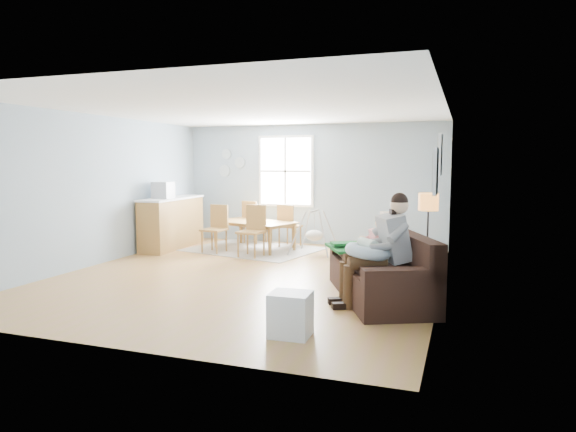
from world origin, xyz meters
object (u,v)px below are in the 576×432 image
at_px(storage_cube, 290,314).
at_px(chair_ne, 288,223).
at_px(floor_lamp, 428,210).
at_px(chair_nw, 253,219).
at_px(chair_se, 253,227).
at_px(chair_sw, 216,225).
at_px(baby_swing, 314,235).
at_px(counter, 172,222).
at_px(monitor, 163,190).
at_px(sofa, 384,275).
at_px(dining_table, 253,235).
at_px(toddler, 374,240).
at_px(father, 381,245).

height_order(storage_cube, chair_ne, chair_ne).
xyz_separation_m(floor_lamp, chair_nw, (-4.07, 3.08, -0.60)).
xyz_separation_m(chair_se, chair_nw, (-0.63, 1.45, -0.02)).
bearing_deg(chair_sw, baby_swing, 12.84).
distance_m(counter, monitor, 0.81).
bearing_deg(storage_cube, counter, 133.15).
xyz_separation_m(sofa, dining_table, (-3.23, 3.04, -0.02)).
relative_size(chair_sw, monitor, 2.61).
bearing_deg(chair_ne, baby_swing, -37.49).
xyz_separation_m(toddler, chair_sw, (-3.66, 2.36, -0.21)).
height_order(father, chair_ne, father).
relative_size(father, toddler, 1.65).
bearing_deg(father, sofa, 90.90).
bearing_deg(storage_cube, chair_sw, 125.33).
height_order(sofa, counter, counter).
height_order(sofa, chair_sw, chair_sw).
xyz_separation_m(toddler, dining_table, (-3.06, 2.87, -0.47)).
bearing_deg(storage_cube, floor_lamp, 64.33).
distance_m(father, floor_lamp, 1.22).
distance_m(father, monitor, 5.65).
bearing_deg(floor_lamp, chair_ne, 137.58).
bearing_deg(toddler, chair_nw, 133.20).
bearing_deg(chair_ne, chair_se, -103.16).
distance_m(father, dining_table, 4.71).
bearing_deg(baby_swing, toddler, -58.97).
relative_size(sofa, chair_se, 2.42).
xyz_separation_m(father, baby_swing, (-1.86, 3.32, -0.39)).
bearing_deg(floor_lamp, baby_swing, 136.12).
relative_size(counter, baby_swing, 2.21).
relative_size(chair_ne, counter, 0.47).
bearing_deg(counter, floor_lamp, -19.88).
relative_size(sofa, baby_swing, 2.73).
relative_size(floor_lamp, chair_sw, 1.44).
xyz_separation_m(sofa, chair_sw, (-3.83, 2.52, 0.24)).
distance_m(sofa, chair_sw, 4.59).
height_order(father, chair_nw, father).
bearing_deg(counter, monitor, -85.16).
bearing_deg(toddler, chair_ne, 125.90).
bearing_deg(counter, chair_nw, 37.15).
xyz_separation_m(toddler, baby_swing, (-1.69, 2.81, -0.37)).
xyz_separation_m(storage_cube, counter, (-4.27, 4.55, 0.32)).
xyz_separation_m(chair_se, monitor, (-2.03, -0.01, 0.69)).
height_order(storage_cube, baby_swing, baby_swing).
xyz_separation_m(dining_table, chair_sw, (-0.61, -0.52, 0.26)).
distance_m(chair_ne, baby_swing, 0.98).
bearing_deg(sofa, chair_se, 141.56).
height_order(father, toddler, father).
height_order(floor_lamp, baby_swing, floor_lamp).
distance_m(floor_lamp, storage_cube, 2.99).
xyz_separation_m(monitor, baby_swing, (3.10, 0.66, -0.88)).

